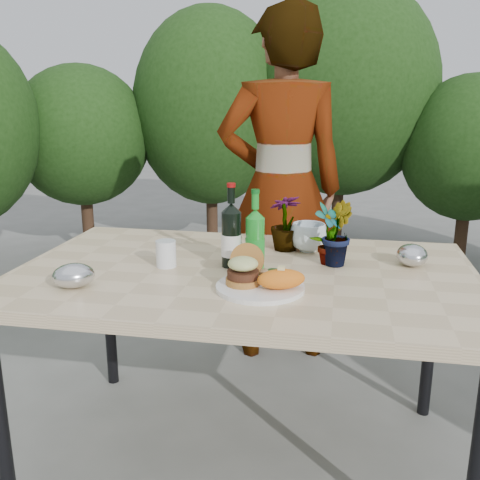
% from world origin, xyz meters
% --- Properties ---
extents(ground, '(80.00, 80.00, 0.00)m').
position_xyz_m(ground, '(0.00, 0.00, 0.00)').
color(ground, slate).
rests_on(ground, ground).
extents(patio_table, '(1.60, 1.00, 0.75)m').
position_xyz_m(patio_table, '(0.00, 0.00, 0.69)').
color(patio_table, '#D3B98D').
rests_on(patio_table, ground).
extents(shrub_hedge, '(6.84, 5.22, 2.29)m').
position_xyz_m(shrub_hedge, '(0.06, 1.71, 1.16)').
color(shrub_hedge, '#382316').
rests_on(shrub_hedge, ground).
extents(dinner_plate, '(0.28, 0.28, 0.01)m').
position_xyz_m(dinner_plate, '(0.08, -0.18, 0.76)').
color(dinner_plate, white).
rests_on(dinner_plate, patio_table).
extents(burger_stack, '(0.11, 0.16, 0.11)m').
position_xyz_m(burger_stack, '(0.03, -0.16, 0.81)').
color(burger_stack, '#B7722D').
rests_on(burger_stack, dinner_plate).
extents(sweet_potato, '(0.17, 0.12, 0.06)m').
position_xyz_m(sweet_potato, '(0.15, -0.20, 0.80)').
color(sweet_potato, orange).
rests_on(sweet_potato, dinner_plate).
extents(grilled_veg, '(0.08, 0.05, 0.03)m').
position_xyz_m(grilled_veg, '(0.10, -0.09, 0.78)').
color(grilled_veg, olive).
rests_on(grilled_veg, dinner_plate).
extents(wine_bottle, '(0.07, 0.07, 0.30)m').
position_xyz_m(wine_bottle, '(-0.05, 0.03, 0.86)').
color(wine_bottle, black).
rests_on(wine_bottle, patio_table).
extents(sparkling_water, '(0.07, 0.07, 0.28)m').
position_xyz_m(sparkling_water, '(0.03, 0.03, 0.85)').
color(sparkling_water, '#198B23').
rests_on(sparkling_water, patio_table).
extents(plastic_cup, '(0.07, 0.07, 0.09)m').
position_xyz_m(plastic_cup, '(-0.28, -0.01, 0.80)').
color(plastic_cup, white).
rests_on(plastic_cup, patio_table).
extents(seedling_left, '(0.13, 0.14, 0.22)m').
position_xyz_m(seedling_left, '(0.28, 0.12, 0.86)').
color(seedling_left, '#23501B').
rests_on(seedling_left, patio_table).
extents(seedling_mid, '(0.11, 0.14, 0.23)m').
position_xyz_m(seedling_mid, '(0.31, 0.13, 0.86)').
color(seedling_mid, '#1F581E').
rests_on(seedling_mid, patio_table).
extents(seedling_right, '(0.17, 0.17, 0.22)m').
position_xyz_m(seedling_right, '(0.11, 0.28, 0.86)').
color(seedling_right, '#2A5B1F').
rests_on(seedling_right, patio_table).
extents(blue_bowl, '(0.15, 0.15, 0.11)m').
position_xyz_m(blue_bowl, '(0.20, 0.28, 0.81)').
color(blue_bowl, silver).
rests_on(blue_bowl, patio_table).
extents(foil_packet_left, '(0.17, 0.16, 0.08)m').
position_xyz_m(foil_packet_left, '(-0.50, -0.27, 0.79)').
color(foil_packet_left, '#BBBDC2').
rests_on(foil_packet_left, patio_table).
extents(foil_packet_right, '(0.12, 0.14, 0.08)m').
position_xyz_m(foil_packet_right, '(0.58, 0.16, 0.79)').
color(foil_packet_right, silver).
rests_on(foil_packet_right, patio_table).
extents(person, '(0.73, 0.58, 1.77)m').
position_xyz_m(person, '(0.03, 0.90, 0.88)').
color(person, '#8C5A46').
rests_on(person, ground).
extents(terracotta_pot, '(0.17, 0.17, 0.14)m').
position_xyz_m(terracotta_pot, '(-1.36, 1.86, 0.07)').
color(terracotta_pot, '#C35932').
rests_on(terracotta_pot, ground).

